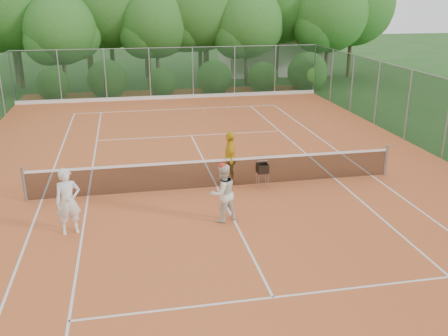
# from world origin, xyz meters

# --- Properties ---
(ground) EXTENTS (120.00, 120.00, 0.00)m
(ground) POSITION_xyz_m (0.00, 0.00, 0.00)
(ground) COLOR #224A1A
(ground) RESTS_ON ground
(clay_court) EXTENTS (18.00, 36.00, 0.02)m
(clay_court) POSITION_xyz_m (0.00, 0.00, 0.01)
(clay_court) COLOR #CB612F
(clay_court) RESTS_ON ground
(club_building) EXTENTS (8.00, 5.00, 3.00)m
(club_building) POSITION_xyz_m (9.00, 24.00, 1.50)
(club_building) COLOR beige
(club_building) RESTS_ON ground
(tennis_net) EXTENTS (11.97, 0.10, 1.10)m
(tennis_net) POSITION_xyz_m (0.00, 0.00, 0.53)
(tennis_net) COLOR gray
(tennis_net) RESTS_ON clay_court
(player_white) EXTENTS (0.73, 0.57, 1.78)m
(player_white) POSITION_xyz_m (-4.40, -2.47, 0.91)
(player_white) COLOR silver
(player_white) RESTS_ON clay_court
(player_center_grp) EXTENTS (0.98, 0.89, 1.69)m
(player_center_grp) POSITION_xyz_m (-0.31, -2.52, 0.85)
(player_center_grp) COLOR silver
(player_center_grp) RESTS_ON clay_court
(player_yellow) EXTENTS (0.58, 1.09, 1.78)m
(player_yellow) POSITION_xyz_m (0.50, 0.31, 0.91)
(player_yellow) COLOR gold
(player_yellow) RESTS_ON clay_court
(ball_hopper) EXTENTS (0.35, 0.35, 0.80)m
(ball_hopper) POSITION_xyz_m (1.44, -0.26, 0.66)
(ball_hopper) COLOR gray
(ball_hopper) RESTS_ON clay_court
(stray_ball_a) EXTENTS (0.07, 0.07, 0.07)m
(stray_ball_a) POSITION_xyz_m (0.18, 9.39, 0.05)
(stray_ball_a) COLOR yellow
(stray_ball_a) RESTS_ON clay_court
(stray_ball_b) EXTENTS (0.07, 0.07, 0.07)m
(stray_ball_b) POSITION_xyz_m (2.66, 11.33, 0.05)
(stray_ball_b) COLOR yellow
(stray_ball_b) RESTS_ON clay_court
(stray_ball_c) EXTENTS (0.07, 0.07, 0.07)m
(stray_ball_c) POSITION_xyz_m (1.31, 10.92, 0.05)
(stray_ball_c) COLOR #C7E836
(stray_ball_c) RESTS_ON clay_court
(court_markings) EXTENTS (11.03, 23.83, 0.01)m
(court_markings) POSITION_xyz_m (0.00, 0.00, 0.02)
(court_markings) COLOR white
(court_markings) RESTS_ON clay_court
(fence_back) EXTENTS (18.07, 0.07, 3.00)m
(fence_back) POSITION_xyz_m (0.00, 15.00, 1.52)
(fence_back) COLOR #19381E
(fence_back) RESTS_ON clay_court
(tropical_treeline) EXTENTS (32.10, 8.49, 15.03)m
(tropical_treeline) POSITION_xyz_m (1.43, 20.22, 5.11)
(tropical_treeline) COLOR brown
(tropical_treeline) RESTS_ON ground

